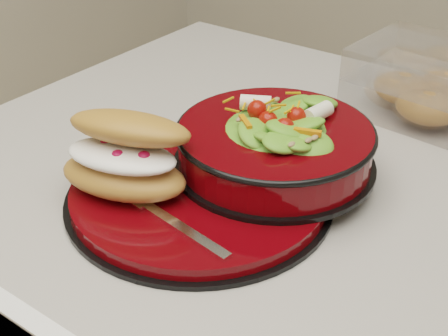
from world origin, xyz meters
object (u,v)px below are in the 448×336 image
Objects in this scene: fork at (169,220)px; pastry_box at (440,88)px; salad_bowl at (275,139)px; dinner_plate at (199,193)px; croissant at (126,156)px.

pastry_box is at bearing -6.70° from fork.
dinner_plate is at bearing -117.05° from salad_bowl.
dinner_plate is 0.07m from fork.
croissant reaches higher than dinner_plate.
dinner_plate is at bearing 21.89° from fork.
dinner_plate is 1.90× the size of fork.
croissant is 1.01× the size of fork.
salad_bowl is at bearing 36.19° from croissant.
pastry_box is at bearing 69.31° from dinner_plate.
fork is at bearing -99.99° from salad_bowl.
dinner_plate is 1.27× the size of pastry_box.
croissant is (-0.06, -0.05, 0.05)m from dinner_plate.
salad_bowl is (0.04, 0.09, 0.05)m from dinner_plate.
salad_bowl is 1.48× the size of croissant.
salad_bowl reaches higher than dinner_plate.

